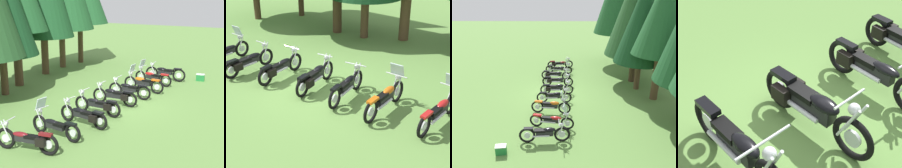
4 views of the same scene
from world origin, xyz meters
TOP-DOWN VIEW (x-y plane):
  - ground_plane at (0.00, 0.00)m, footprint 80.00×80.00m
  - motorcycle_0 at (-5.74, 0.13)m, footprint 0.82×2.29m
  - motorcycle_1 at (-4.32, 0.13)m, footprint 0.68×2.27m
  - motorcycle_2 at (-2.85, -0.14)m, footprint 0.76×2.31m
  - motorcycle_3 at (-1.47, 0.06)m, footprint 0.75×2.28m
  - motorcycle_4 at (0.07, 0.07)m, footprint 0.61×2.25m
  - motorcycle_5 at (1.37, 0.02)m, footprint 0.77×2.21m
  - motorcycle_6 at (2.79, -0.08)m, footprint 0.73×2.29m
  - motorcycle_7 at (4.40, 0.06)m, footprint 0.72×2.32m
  - motorcycle_8 at (5.66, -0.20)m, footprint 0.64×2.39m
  - picnic_cooler at (6.56, -2.05)m, footprint 0.38×0.51m

SIDE VIEW (x-z plane):
  - ground_plane at x=0.00m, z-range 0.00..0.00m
  - picnic_cooler at x=6.56m, z-range 0.00..0.40m
  - motorcycle_3 at x=-1.47m, z-range -0.07..0.93m
  - motorcycle_2 at x=-2.85m, z-range -0.06..0.93m
  - motorcycle_0 at x=-5.74m, z-range -0.07..0.94m
  - motorcycle_1 at x=-4.32m, z-range -0.23..1.12m
  - motorcycle_5 at x=1.37m, z-range -0.06..0.95m
  - motorcycle_7 at x=4.40m, z-range -0.22..1.14m
  - motorcycle_4 at x=0.07m, z-range -0.04..0.96m
  - motorcycle_8 at x=5.66m, z-range -0.04..1.00m
  - motorcycle_6 at x=2.79m, z-range -0.20..1.17m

